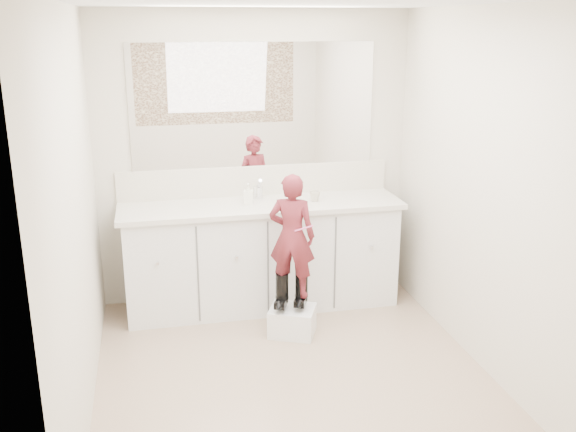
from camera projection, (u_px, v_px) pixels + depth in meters
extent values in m
plane|color=#937860|center=(295.00, 379.00, 4.29)|extent=(3.00, 3.00, 0.00)
plane|color=white|center=(296.00, 2.00, 3.59)|extent=(3.00, 3.00, 0.00)
plane|color=beige|center=(255.00, 158.00, 5.34)|extent=(2.60, 0.00, 2.60)
plane|color=beige|center=(381.00, 309.00, 2.54)|extent=(2.60, 0.00, 2.60)
plane|color=beige|center=(75.00, 221.00, 3.67)|extent=(0.00, 3.00, 3.00)
plane|color=beige|center=(488.00, 195.00, 4.21)|extent=(0.00, 3.00, 3.00)
cube|color=silver|center=(262.00, 257.00, 5.31)|extent=(2.20, 0.55, 0.85)
cube|color=beige|center=(262.00, 206.00, 5.17)|extent=(2.28, 0.58, 0.04)
cube|color=beige|center=(256.00, 180.00, 5.38)|extent=(2.28, 0.03, 0.25)
cube|color=white|center=(254.00, 106.00, 5.20)|extent=(2.00, 0.02, 1.00)
cube|color=#472819|center=(385.00, 199.00, 2.42)|extent=(2.00, 0.01, 1.20)
cylinder|color=silver|center=(258.00, 192.00, 5.30)|extent=(0.08, 0.08, 0.10)
imported|color=beige|center=(315.00, 196.00, 5.22)|extent=(0.11, 0.11, 0.08)
imported|color=white|center=(248.00, 194.00, 5.13)|extent=(0.09, 0.09, 0.17)
cube|color=white|center=(292.00, 321.00, 4.89)|extent=(0.42, 0.39, 0.21)
imported|color=#A7333B|center=(292.00, 236.00, 4.71)|extent=(0.40, 0.34, 0.94)
cylinder|color=pink|center=(304.00, 228.00, 4.62)|extent=(0.13, 0.07, 0.06)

